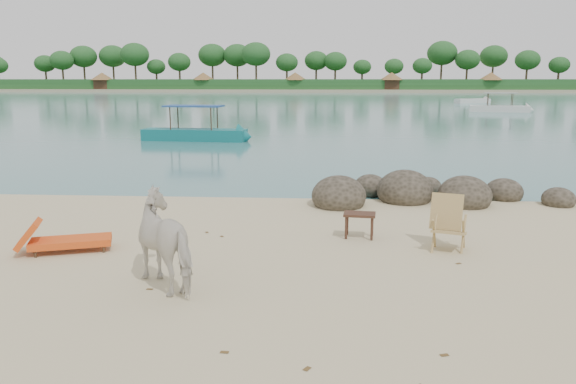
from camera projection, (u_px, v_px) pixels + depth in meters
The scene contains 12 objects.
water at pixel (326, 97), 96.71m from camera, with size 400.00×400.00×0.00m, color #386E70.
far_shore at pixel (326, 89), 174.97m from camera, with size 420.00×90.00×1.40m, color tan.
far_scenery at pixel (326, 79), 141.77m from camera, with size 420.00×18.00×9.50m.
boulders at pixel (417, 194), 14.18m from camera, with size 6.46×3.04×1.07m.
cow at pixel (171, 241), 8.34m from camera, with size 0.76×1.66×1.40m, color silver.
side_table at pixel (359, 227), 10.91m from camera, with size 0.61×0.39×0.49m, color #352015, non-canonical shape.
lounge_chair at pixel (71, 239), 10.06m from camera, with size 1.73×0.61×0.52m, color red, non-canonical shape.
deck_chair at pixel (449, 226), 10.07m from camera, with size 0.63×0.69×0.98m, color tan, non-canonical shape.
boat_near at pixel (194, 111), 28.80m from camera, with size 6.01×1.35×2.93m, color #0F6365, non-canonical shape.
boat_mid at pixel (500, 96), 54.10m from camera, with size 6.18×1.39×3.01m, color silver, non-canonical shape.
boat_far at pixel (473, 100), 74.78m from camera, with size 5.79×1.30×0.67m, color silver, non-canonical shape.
dead_leaves at pixel (314, 287), 8.41m from camera, with size 8.05×6.97×0.00m.
Camera 1 is at (-0.12, -8.25, 3.07)m, focal length 35.00 mm.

